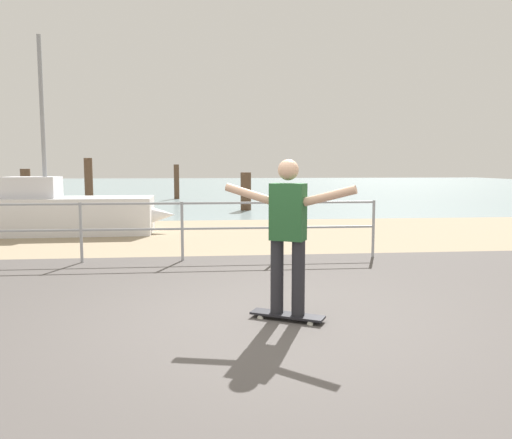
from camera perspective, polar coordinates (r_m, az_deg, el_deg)
ground_plane at (r=4.46m, az=2.00°, el=-15.83°), size 24.00×10.00×0.04m
beach_strip at (r=12.23m, az=-3.01°, el=-1.69°), size 24.00×6.00×0.04m
sea_surface at (r=40.14m, az=-4.89°, el=3.76°), size 72.00×50.00×0.04m
railing_fence at (r=9.01m, az=-19.27°, el=-0.37°), size 10.27×0.05×1.05m
sailboat at (r=12.97m, az=-20.71°, el=0.67°), size 4.98×1.51×4.69m
skateboard at (r=5.50m, az=3.57°, el=-10.79°), size 0.80×0.56×0.08m
skateboarder at (r=5.30m, az=3.64°, el=-0.93°), size 1.31×0.77×1.65m
groyne_post_0 at (r=22.36m, az=-24.64°, el=3.29°), size 0.38×0.38×1.53m
groyne_post_1 at (r=19.74m, az=-18.44°, el=3.82°), size 0.30×0.30×1.94m
groyne_post_2 at (r=25.11m, az=-9.00°, el=4.23°), size 0.26×0.26×1.71m
groyne_post_3 at (r=18.57m, az=-1.16°, el=3.19°), size 0.39×0.39×1.41m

